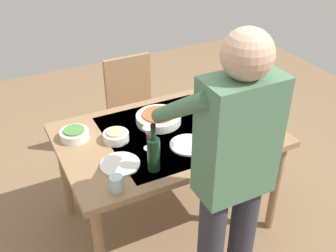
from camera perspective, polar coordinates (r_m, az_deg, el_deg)
name	(u,v)px	position (r m, az deg, el deg)	size (l,w,h in m)	color
ground_plane	(168,219)	(3.08, 0.00, -12.96)	(6.00, 6.00, 0.00)	#846647
dining_table	(168,143)	(2.64, 0.00, -2.43)	(1.39, 0.92, 0.77)	#93704C
chair_near	(133,104)	(3.41, -4.91, 3.06)	(0.40, 0.40, 0.91)	brown
person_server	(232,173)	(1.97, 8.97, -6.63)	(0.42, 0.61, 1.69)	#2D2D38
wine_bottle	(154,153)	(2.22, -2.04, -3.86)	(0.07, 0.07, 0.30)	black
wine_glass_left	(149,134)	(2.39, -2.77, -1.16)	(0.07, 0.07, 0.15)	white
water_cup_near_left	(253,140)	(2.50, 11.89, -1.92)	(0.07, 0.07, 0.09)	silver
water_cup_near_right	(219,84)	(3.10, 7.18, 5.88)	(0.07, 0.07, 0.11)	silver
water_cup_far_left	(116,184)	(2.14, -7.29, -8.06)	(0.07, 0.07, 0.09)	silver
serving_bowl_pasta	(159,118)	(2.68, -1.31, 1.15)	(0.30, 0.30, 0.07)	white
side_bowl_salad	(74,134)	(2.58, -13.06, -1.11)	(0.18, 0.18, 0.07)	white
side_bowl_bread	(116,136)	(2.52, -7.36, -1.39)	(0.16, 0.16, 0.07)	white
dinner_plate_near	(188,145)	(2.47, 2.90, -2.67)	(0.23, 0.23, 0.01)	white
dinner_plate_far	(120,164)	(2.33, -6.78, -5.38)	(0.23, 0.23, 0.01)	white
table_knife	(244,131)	(2.65, 10.68, -0.64)	(0.01, 0.20, 0.01)	silver
table_fork	(209,101)	(2.96, 5.86, 3.52)	(0.01, 0.18, 0.01)	silver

